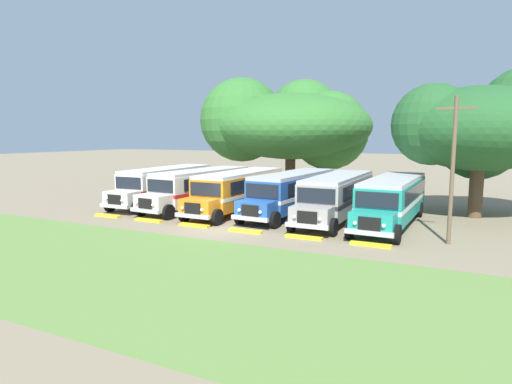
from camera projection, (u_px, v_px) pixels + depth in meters
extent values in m
plane|color=#84755B|center=(220.00, 229.00, 24.92)|extent=(220.00, 220.00, 0.00)
cube|color=olive|center=(120.00, 266.00, 17.82)|extent=(80.00, 10.95, 0.01)
cube|color=silver|center=(168.00, 183.00, 34.47)|extent=(2.74, 9.26, 2.10)
cube|color=maroon|center=(168.00, 186.00, 34.49)|extent=(2.77, 9.28, 0.24)
cube|color=black|center=(183.00, 178.00, 34.15)|extent=(0.25, 8.00, 0.80)
cube|color=black|center=(157.00, 176.00, 35.20)|extent=(0.25, 8.00, 0.80)
cube|color=silver|center=(168.00, 169.00, 34.32)|extent=(2.65, 9.16, 0.22)
cube|color=silver|center=(122.00, 199.00, 29.77)|extent=(2.24, 1.46, 1.05)
cube|color=black|center=(114.00, 200.00, 29.10)|extent=(1.10, 0.13, 0.70)
cube|color=#B7B7BC|center=(114.00, 206.00, 29.12)|extent=(2.40, 0.26, 0.24)
cube|color=black|center=(128.00, 183.00, 30.24)|extent=(2.20, 0.12, 0.84)
cube|color=maroon|center=(199.00, 179.00, 38.64)|extent=(0.90, 0.08, 1.30)
sphere|color=#EAE5C6|center=(122.00, 201.00, 28.76)|extent=(0.20, 0.20, 0.20)
sphere|color=#EAE5C6|center=(106.00, 199.00, 29.35)|extent=(0.20, 0.20, 0.20)
cylinder|color=black|center=(137.00, 207.00, 29.43)|extent=(0.31, 1.01, 1.00)
cylinder|color=black|center=(110.00, 205.00, 30.43)|extent=(0.31, 1.01, 1.00)
cylinder|color=black|center=(201.00, 193.00, 36.81)|extent=(0.31, 1.01, 1.00)
cylinder|color=black|center=(178.00, 191.00, 37.81)|extent=(0.31, 1.01, 1.00)
cube|color=silver|center=(203.00, 186.00, 32.46)|extent=(3.14, 9.35, 2.10)
cube|color=red|center=(203.00, 189.00, 32.48)|extent=(3.17, 9.38, 0.24)
cube|color=black|center=(219.00, 180.00, 32.02)|extent=(0.60, 7.98, 0.80)
cube|color=black|center=(192.00, 179.00, 33.29)|extent=(0.60, 7.98, 0.80)
cube|color=beige|center=(203.00, 171.00, 32.31)|extent=(3.06, 9.25, 0.22)
cube|color=silver|center=(153.00, 203.00, 28.00)|extent=(2.29, 1.55, 1.05)
cube|color=black|center=(145.00, 204.00, 27.36)|extent=(1.10, 0.18, 0.70)
cube|color=#B7B7BC|center=(145.00, 211.00, 27.38)|extent=(2.41, 0.37, 0.24)
cube|color=black|center=(160.00, 186.00, 28.44)|extent=(2.20, 0.21, 0.84)
cube|color=red|center=(236.00, 182.00, 36.43)|extent=(0.90, 0.12, 1.30)
sphere|color=#EAE5C6|center=(153.00, 205.00, 26.97)|extent=(0.20, 0.20, 0.20)
sphere|color=#EAE5C6|center=(136.00, 203.00, 27.67)|extent=(0.20, 0.20, 0.20)
cylinder|color=black|center=(169.00, 212.00, 27.55)|extent=(0.35, 1.02, 1.00)
cylinder|color=black|center=(141.00, 209.00, 28.75)|extent=(0.35, 1.02, 1.00)
cylinder|color=black|center=(238.00, 197.00, 34.56)|extent=(0.35, 1.02, 1.00)
cylinder|color=black|center=(214.00, 194.00, 35.77)|extent=(0.35, 1.02, 1.00)
cube|color=orange|center=(241.00, 189.00, 30.83)|extent=(2.56, 9.22, 2.10)
cube|color=white|center=(241.00, 191.00, 30.85)|extent=(2.59, 9.24, 0.24)
cube|color=black|center=(259.00, 183.00, 30.46)|extent=(0.09, 8.00, 0.80)
cube|color=black|center=(228.00, 181.00, 31.59)|extent=(0.09, 8.00, 0.80)
cube|color=silver|center=(241.00, 173.00, 30.68)|extent=(2.48, 9.12, 0.22)
cube|color=orange|center=(199.00, 207.00, 26.20)|extent=(2.21, 1.41, 1.05)
cube|color=black|center=(192.00, 209.00, 25.54)|extent=(1.10, 0.11, 0.70)
cube|color=#B7B7BC|center=(192.00, 216.00, 25.56)|extent=(2.40, 0.22, 0.24)
cube|color=black|center=(205.00, 189.00, 26.66)|extent=(2.20, 0.07, 0.84)
cube|color=white|center=(269.00, 184.00, 34.93)|extent=(0.90, 0.07, 1.30)
sphere|color=#EAE5C6|center=(202.00, 210.00, 25.19)|extent=(0.20, 0.20, 0.20)
sphere|color=#EAE5C6|center=(182.00, 208.00, 25.81)|extent=(0.20, 0.20, 0.20)
cylinder|color=black|center=(217.00, 217.00, 25.82)|extent=(0.29, 1.00, 1.00)
cylinder|color=black|center=(184.00, 214.00, 26.89)|extent=(0.29, 1.00, 1.00)
cylinder|color=black|center=(274.00, 199.00, 33.09)|extent=(0.29, 1.00, 1.00)
cylinder|color=black|center=(246.00, 197.00, 34.15)|extent=(0.29, 1.00, 1.00)
cube|color=#23519E|center=(294.00, 191.00, 29.91)|extent=(3.06, 9.34, 2.10)
cube|color=silver|center=(294.00, 193.00, 29.93)|extent=(3.09, 9.36, 0.24)
cube|color=black|center=(313.00, 184.00, 29.47)|extent=(0.53, 7.99, 0.80)
cube|color=black|center=(280.00, 182.00, 30.73)|extent=(0.53, 7.99, 0.80)
cube|color=#B2B2B7|center=(294.00, 174.00, 29.76)|extent=(2.98, 9.23, 0.22)
cube|color=#23519E|center=(256.00, 210.00, 25.42)|extent=(2.28, 1.53, 1.05)
cube|color=black|center=(250.00, 211.00, 24.78)|extent=(1.10, 0.17, 0.70)
cube|color=#B7B7BC|center=(250.00, 219.00, 24.80)|extent=(2.41, 0.35, 0.24)
cube|color=black|center=(262.00, 191.00, 25.86)|extent=(2.20, 0.20, 0.84)
cube|color=silver|center=(319.00, 186.00, 33.89)|extent=(0.90, 0.12, 1.30)
sphere|color=#EAE5C6|center=(260.00, 212.00, 24.39)|extent=(0.20, 0.20, 0.20)
sphere|color=#EAE5C6|center=(239.00, 210.00, 25.08)|extent=(0.20, 0.20, 0.20)
cylinder|color=black|center=(275.00, 220.00, 24.98)|extent=(0.34, 1.02, 1.00)
cylinder|color=black|center=(240.00, 216.00, 26.16)|extent=(0.34, 1.02, 1.00)
cylinder|color=black|center=(326.00, 201.00, 32.03)|extent=(0.34, 1.02, 1.00)
cylinder|color=black|center=(296.00, 199.00, 33.22)|extent=(0.34, 1.02, 1.00)
cube|color=#9E9993|center=(338.00, 195.00, 28.04)|extent=(2.51, 9.20, 2.10)
cube|color=#282828|center=(338.00, 197.00, 28.06)|extent=(2.54, 9.22, 0.24)
cube|color=black|center=(359.00, 187.00, 27.68)|extent=(0.05, 8.00, 0.80)
cube|color=black|center=(321.00, 185.00, 28.79)|extent=(0.05, 8.00, 0.80)
cube|color=#B2B2B7|center=(339.00, 177.00, 27.88)|extent=(2.43, 9.10, 0.22)
cube|color=#9E9993|center=(312.00, 216.00, 23.39)|extent=(2.20, 1.40, 1.05)
cube|color=black|center=(307.00, 218.00, 22.73)|extent=(1.10, 0.10, 0.70)
cube|color=#B7B7BC|center=(307.00, 226.00, 22.75)|extent=(2.40, 0.20, 0.24)
cube|color=black|center=(316.00, 196.00, 23.85)|extent=(2.20, 0.06, 0.84)
cube|color=#282828|center=(355.00, 188.00, 32.16)|extent=(0.90, 0.06, 1.30)
sphere|color=#EAE5C6|center=(319.00, 219.00, 22.38)|extent=(0.20, 0.20, 0.20)
sphere|color=#EAE5C6|center=(294.00, 217.00, 22.99)|extent=(0.20, 0.20, 0.20)
cylinder|color=black|center=(333.00, 227.00, 23.02)|extent=(0.28, 1.00, 1.00)
cylinder|color=black|center=(292.00, 223.00, 24.07)|extent=(0.28, 1.00, 1.00)
cylinder|color=black|center=(366.00, 205.00, 30.31)|extent=(0.28, 1.00, 1.00)
cylinder|color=black|center=(333.00, 203.00, 31.37)|extent=(0.28, 1.00, 1.00)
cube|color=teal|center=(393.00, 198.00, 26.31)|extent=(2.76, 9.27, 2.10)
cube|color=white|center=(393.00, 201.00, 26.34)|extent=(2.79, 9.29, 0.24)
cube|color=black|center=(416.00, 191.00, 25.92)|extent=(0.27, 8.00, 0.80)
cube|color=black|center=(374.00, 189.00, 27.10)|extent=(0.27, 8.00, 0.80)
cube|color=#B2B2B7|center=(394.00, 179.00, 26.16)|extent=(2.68, 9.17, 0.22)
cube|color=teal|center=(373.00, 222.00, 21.74)|extent=(2.24, 1.46, 1.05)
cube|color=black|center=(369.00, 224.00, 21.09)|extent=(1.10, 0.13, 0.70)
cube|color=#B7B7BC|center=(369.00, 233.00, 21.11)|extent=(2.40, 0.27, 0.24)
cube|color=black|center=(376.00, 200.00, 22.19)|extent=(2.20, 0.12, 0.84)
cube|color=white|center=(406.00, 191.00, 30.37)|extent=(0.90, 0.09, 1.30)
sphere|color=#EAE5C6|center=(384.00, 226.00, 20.72)|extent=(0.20, 0.20, 0.20)
sphere|color=#EAE5C6|center=(355.00, 223.00, 21.37)|extent=(0.20, 0.20, 0.20)
cylinder|color=black|center=(397.00, 234.00, 21.34)|extent=(0.31, 1.01, 1.00)
cylinder|color=black|center=(350.00, 230.00, 22.46)|extent=(0.31, 1.01, 1.00)
cylinder|color=black|center=(420.00, 210.00, 28.52)|extent=(0.31, 1.01, 1.00)
cylinder|color=black|center=(383.00, 207.00, 29.64)|extent=(0.31, 1.01, 1.00)
cube|color=yellow|center=(108.00, 216.00, 28.62)|extent=(2.00, 0.36, 0.15)
cube|color=yellow|center=(149.00, 220.00, 27.10)|extent=(2.00, 0.36, 0.15)
cube|color=yellow|center=(194.00, 225.00, 25.59)|extent=(2.00, 0.36, 0.15)
cube|color=yellow|center=(246.00, 231.00, 24.07)|extent=(2.00, 0.36, 0.15)
cube|color=yellow|center=(304.00, 237.00, 22.56)|extent=(2.00, 0.36, 0.15)
cube|color=yellow|center=(370.00, 245.00, 21.04)|extent=(2.00, 0.36, 0.15)
cylinder|color=brown|center=(290.00, 171.00, 42.18)|extent=(0.99, 0.99, 3.86)
ellipsoid|color=#33702D|center=(291.00, 126.00, 41.62)|extent=(15.49, 13.72, 6.30)
sphere|color=#33702D|center=(329.00, 131.00, 41.46)|extent=(7.55, 7.55, 7.55)
sphere|color=#33702D|center=(242.00, 120.00, 42.30)|extent=(8.16, 8.16, 8.16)
sphere|color=#33702D|center=(304.00, 117.00, 44.82)|extent=(7.78, 7.78, 7.78)
cylinder|color=brown|center=(476.00, 189.00, 28.24)|extent=(0.86, 0.86, 3.76)
ellipsoid|color=#235628|center=(480.00, 129.00, 27.73)|extent=(10.11, 9.25, 5.43)
sphere|color=#235628|center=(433.00, 124.00, 28.15)|extent=(5.34, 5.34, 5.34)
sphere|color=#235628|center=(479.00, 139.00, 30.04)|extent=(5.66, 5.66, 5.66)
cylinder|color=brown|center=(452.00, 171.00, 20.97)|extent=(0.20, 0.20, 7.26)
cube|color=brown|center=(456.00, 108.00, 20.58)|extent=(1.80, 0.12, 0.12)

